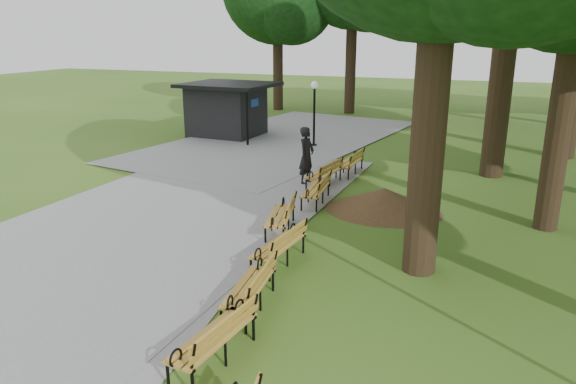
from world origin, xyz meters
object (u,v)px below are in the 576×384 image
at_px(lamp_post, 314,99).
at_px(bench_2, 249,288).
at_px(bench_5, 316,190).
at_px(bench_1, 213,337).
at_px(kiosk, 226,109).
at_px(bench_4, 280,216).
at_px(bench_6, 324,173).
at_px(person, 307,156).
at_px(bench_3, 278,246).
at_px(bench_7, 350,163).
at_px(dirt_mound, 384,200).

height_order(lamp_post, bench_2, lamp_post).
bearing_deg(bench_5, bench_2, 2.19).
bearing_deg(bench_1, kiosk, -146.58).
bearing_deg(lamp_post, bench_4, -76.52).
distance_m(kiosk, bench_6, 9.93).
distance_m(bench_1, bench_6, 10.12).
bearing_deg(person, bench_3, -157.58).
xyz_separation_m(bench_2, bench_6, (-1.12, 8.33, 0.00)).
bearing_deg(kiosk, bench_7, -30.31).
bearing_deg(kiosk, bench_2, -57.59).
distance_m(person, bench_7, 2.05).
bearing_deg(lamp_post, bench_6, -68.99).
relative_size(bench_1, bench_4, 1.00).
relative_size(person, bench_4, 1.01).
height_order(person, bench_1, person).
xyz_separation_m(bench_1, bench_5, (-0.98, 8.13, 0.00)).
distance_m(dirt_mound, bench_2, 6.62).
distance_m(person, bench_6, 0.83).
distance_m(lamp_post, bench_1, 16.49).
bearing_deg(kiosk, person, -42.51).
bearing_deg(lamp_post, bench_2, -76.58).
relative_size(person, bench_3, 1.01).
bearing_deg(bench_3, bench_1, 12.09).
height_order(bench_1, bench_6, same).
distance_m(person, kiosk, 9.38).
xyz_separation_m(person, bench_3, (1.53, -6.39, -0.52)).
bearing_deg(kiosk, bench_4, -53.21).
relative_size(dirt_mound, bench_5, 1.47).
relative_size(bench_3, bench_7, 1.00).
height_order(dirt_mound, bench_7, bench_7).
height_order(bench_4, bench_7, same).
height_order(bench_2, bench_4, same).
xyz_separation_m(kiosk, bench_5, (7.40, -8.83, -0.84)).
distance_m(person, bench_1, 10.34).
bearing_deg(bench_2, bench_4, -172.60).
distance_m(bench_1, bench_4, 5.70).
bearing_deg(person, dirt_mound, -113.98).
distance_m(bench_1, bench_7, 11.86).
bearing_deg(bench_6, person, -90.00).
relative_size(lamp_post, dirt_mound, 1.02).
height_order(bench_3, bench_7, same).
bearing_deg(kiosk, bench_3, -54.74).
xyz_separation_m(bench_3, bench_5, (-0.56, 4.39, 0.00)).
distance_m(bench_3, bench_5, 4.42).
height_order(dirt_mound, bench_1, bench_1).
height_order(kiosk, bench_5, kiosk).
distance_m(bench_2, bench_3, 2.05).
relative_size(bench_2, bench_6, 1.00).
xyz_separation_m(person, kiosk, (-6.43, 6.82, 0.32)).
xyz_separation_m(lamp_post, bench_6, (2.30, -5.98, -1.64)).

